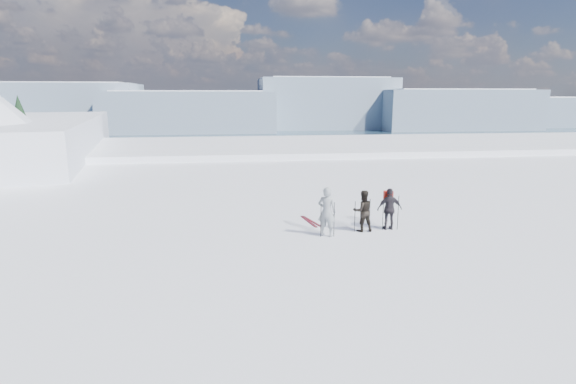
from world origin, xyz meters
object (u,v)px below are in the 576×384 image
skier_grey (327,212)px  skier_dark (363,211)px  skis_loose (310,221)px  skier_pack (390,209)px

skier_grey → skier_dark: bearing=-136.6°
skier_dark → skis_loose: 2.39m
skier_grey → skier_dark: skier_grey is taller
skier_pack → skis_loose: bearing=-23.0°
skier_dark → skier_pack: size_ratio=0.98×
skier_dark → skis_loose: skier_dark is taller
skier_grey → skier_pack: bearing=-141.3°
skier_grey → skis_loose: 2.10m
skier_pack → skis_loose: (-2.76, 1.41, -0.78)m
skier_dark → skis_loose: (-1.70, 1.49, -0.76)m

